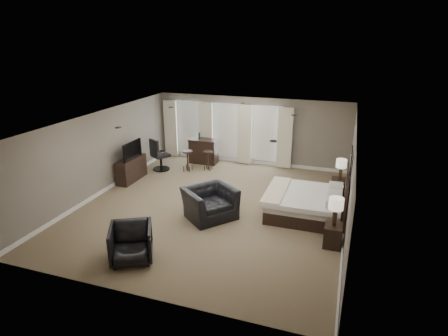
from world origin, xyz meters
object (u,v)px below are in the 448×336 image
(dresser, at_px, (131,169))
(armchair_far, at_px, (131,241))
(bar_counter, at_px, (204,151))
(lamp_far, at_px, (341,170))
(desk_chair, at_px, (161,154))
(nightstand_near, at_px, (333,235))
(bed, at_px, (304,193))
(tv, at_px, (130,156))
(lamp_near, at_px, (335,212))
(nightstand_far, at_px, (339,189))
(bar_stool_left, at_px, (188,161))
(bar_stool_right, at_px, (208,161))
(armchair_near, at_px, (210,198))

(dresser, relative_size, armchair_far, 1.46)
(bar_counter, bearing_deg, lamp_far, -19.88)
(desk_chair, bearing_deg, nightstand_near, -178.16)
(bed, bearing_deg, bar_counter, 142.39)
(tv, height_order, armchair_far, armchair_far)
(tv, bearing_deg, lamp_near, -107.91)
(nightstand_far, relative_size, bar_stool_left, 0.81)
(lamp_far, distance_m, bar_counter, 5.57)
(lamp_near, distance_m, dresser, 7.29)
(nightstand_near, distance_m, armchair_far, 4.72)
(tv, bearing_deg, dresser, 0.00)
(nightstand_near, bearing_deg, armchair_far, -153.90)
(bed, bearing_deg, bar_stool_right, 145.94)
(lamp_near, relative_size, bar_counter, 0.64)
(lamp_far, height_order, bar_stool_right, lamp_far)
(bar_stool_left, distance_m, desk_chair, 1.04)
(lamp_far, relative_size, armchair_far, 0.70)
(armchair_far, xyz_separation_m, bar_stool_left, (-1.20, 5.80, -0.07))
(nightstand_near, bearing_deg, nightstand_far, 90.00)
(armchair_far, bearing_deg, nightstand_far, 21.37)
(lamp_far, height_order, dresser, lamp_far)
(armchair_far, height_order, bar_counter, bar_counter)
(bar_stool_left, xyz_separation_m, desk_chair, (-1.00, -0.22, 0.22))
(armchair_near, relative_size, bar_stool_left, 1.67)
(lamp_near, bearing_deg, desk_chair, 151.44)
(bar_counter, bearing_deg, nightstand_near, -42.51)
(bed, distance_m, nightstand_far, 1.74)
(nightstand_near, xyz_separation_m, bar_stool_left, (-5.44, 3.72, 0.12))
(lamp_near, bearing_deg, armchair_far, -153.90)
(armchair_far, height_order, bar_stool_right, armchair_far)
(bar_counter, distance_m, bar_stool_right, 0.86)
(bed, height_order, lamp_near, bed)
(lamp_far, height_order, armchair_far, lamp_far)
(lamp_near, distance_m, tv, 7.27)
(bed, bearing_deg, dresser, 172.57)
(nightstand_near, bearing_deg, bar_counter, 137.49)
(bar_stool_right, bearing_deg, bar_counter, 122.59)
(lamp_near, relative_size, dresser, 0.52)
(lamp_near, xyz_separation_m, desk_chair, (-6.44, 3.50, -0.29))
(bar_stool_left, height_order, bar_stool_right, bar_stool_left)
(tv, relative_size, bar_stool_left, 1.35)
(nightstand_far, height_order, bar_counter, bar_counter)
(armchair_far, bearing_deg, bar_stool_right, 66.68)
(tv, distance_m, desk_chair, 1.38)
(nightstand_near, height_order, tv, tv)
(nightstand_far, relative_size, bar_stool_right, 0.87)
(tv, bearing_deg, bed, -97.43)
(tv, distance_m, bar_stool_left, 2.15)
(bed, bearing_deg, nightstand_far, 58.46)
(bed, relative_size, nightstand_far, 3.33)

